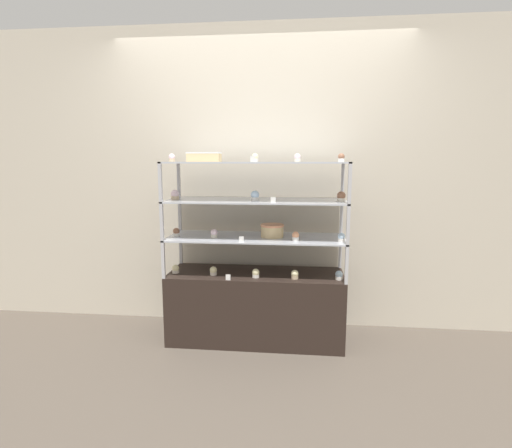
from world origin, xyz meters
The scene contains 28 objects.
ground_plane centered at (0.00, 0.00, 0.00)m, with size 20.00×20.00×0.00m, color brown.
back_wall centered at (0.00, 0.39, 1.30)m, with size 8.00×0.05×2.60m.
display_base centered at (0.00, 0.00, 0.28)m, with size 1.40×0.49×0.57m.
display_riser_lower centered at (0.00, 0.00, 0.84)m, with size 1.40×0.49×0.30m.
display_riser_middle centered at (0.00, 0.00, 1.14)m, with size 1.40×0.49×0.30m.
display_riser_upper centered at (0.00, 0.00, 1.44)m, with size 1.40×0.49×0.30m.
layer_cake_centerpiece centered at (0.13, 0.02, 0.91)m, with size 0.19×0.19×0.10m.
sheet_cake_frosted centered at (-0.40, -0.03, 1.49)m, with size 0.26×0.12×0.07m.
cupcake_0 centered at (-0.64, -0.08, 0.60)m, with size 0.06×0.06×0.07m.
cupcake_1 centered at (-0.33, -0.10, 0.60)m, with size 0.06×0.06×0.07m.
cupcake_2 centered at (0.01, -0.13, 0.60)m, with size 0.06×0.06×0.07m.
cupcake_3 centered at (0.31, -0.13, 0.60)m, with size 0.06×0.06×0.07m.
cupcake_4 centered at (0.65, -0.12, 0.60)m, with size 0.06×0.06×0.07m.
price_tag_0 centered at (-0.19, -0.22, 0.59)m, with size 0.04×0.00×0.04m.
cupcake_5 centered at (-0.64, -0.04, 0.89)m, with size 0.05×0.05×0.07m.
cupcake_6 centered at (-0.32, -0.07, 0.89)m, with size 0.05×0.05×0.07m.
cupcake_7 centered at (0.32, -0.11, 0.89)m, with size 0.05×0.05×0.07m.
cupcake_8 centered at (0.66, -0.12, 0.89)m, with size 0.05×0.05×0.07m.
price_tag_1 centered at (-0.09, -0.22, 0.88)m, with size 0.04×0.00×0.04m.
cupcake_9 centered at (-0.64, -0.05, 1.19)m, with size 0.06×0.06×0.08m.
cupcake_10 centered at (0.00, -0.07, 1.19)m, with size 0.06×0.06×0.08m.
cupcake_11 centered at (0.65, -0.07, 1.19)m, with size 0.06×0.06×0.08m.
price_tag_2 centered at (0.15, -0.22, 1.18)m, with size 0.04×0.00×0.04m.
cupcake_12 centered at (-0.64, -0.08, 1.48)m, with size 0.05×0.05×0.06m.
cupcake_13 centered at (0.00, -0.07, 1.48)m, with size 0.05×0.05×0.06m.
cupcake_14 centered at (0.32, -0.05, 1.48)m, with size 0.05×0.05×0.06m.
cupcake_15 centered at (0.64, -0.08, 1.48)m, with size 0.05×0.05×0.06m.
price_tag_3 centered at (0.00, -0.22, 1.48)m, with size 0.04×0.00×0.04m.
Camera 1 is at (0.33, -3.11, 1.47)m, focal length 28.00 mm.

